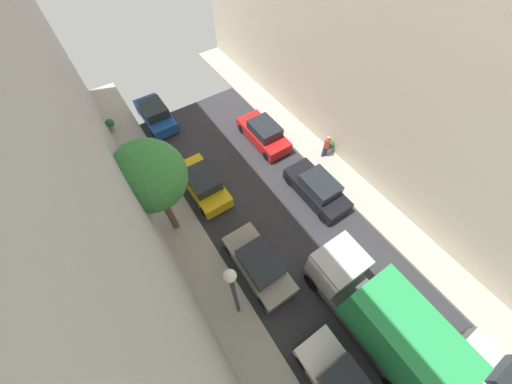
{
  "coord_description": "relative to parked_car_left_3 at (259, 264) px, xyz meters",
  "views": [
    {
      "loc": [
        -5.35,
        -1.57,
        13.78
      ],
      "look_at": [
        -0.34,
        5.91,
        0.5
      ],
      "focal_mm": 19.03,
      "sensor_mm": 36.0,
      "label": 1
    }
  ],
  "objects": [
    {
      "name": "sidewalk_left",
      "position": [
        -2.3,
        -2.12,
        -0.64
      ],
      "size": [
        2.0,
        44.0,
        0.15
      ],
      "primitive_type": "cube",
      "color": "#A8A399",
      "rests_on": "ground"
    },
    {
      "name": "parked_car_left_5",
      "position": [
        0.0,
        13.36,
        0.0
      ],
      "size": [
        1.78,
        4.2,
        1.57
      ],
      "color": "#194799",
      "rests_on": "ground"
    },
    {
      "name": "parked_car_right_3",
      "position": [
        5.4,
        7.39,
        0.0
      ],
      "size": [
        1.78,
        4.2,
        1.57
      ],
      "color": "red",
      "rests_on": "ground"
    },
    {
      "name": "parked_car_left_3",
      "position": [
        0.0,
        0.0,
        0.0
      ],
      "size": [
        1.78,
        4.2,
        1.57
      ],
      "color": "gray",
      "rests_on": "ground"
    },
    {
      "name": "lamp_post",
      "position": [
        -1.9,
        -1.11,
        3.0
      ],
      "size": [
        0.44,
        0.44,
        5.41
      ],
      "color": "#333338",
      "rests_on": "sidewalk_left"
    },
    {
      "name": "street_tree_0",
      "position": [
        -2.5,
        4.56,
        4.0
      ],
      "size": [
        3.17,
        3.17,
        6.19
      ],
      "color": "brown",
      "rests_on": "sidewalk_left"
    },
    {
      "name": "delivery_truck",
      "position": [
        2.7,
        -4.9,
        1.07
      ],
      "size": [
        2.26,
        6.6,
        3.38
      ],
      "color": "#4C4C51",
      "rests_on": "ground"
    },
    {
      "name": "ground",
      "position": [
        2.7,
        -2.12,
        -0.72
      ],
      "size": [
        32.0,
        32.0,
        0.0
      ],
      "primitive_type": "plane",
      "color": "#2D2D33"
    },
    {
      "name": "potted_plant_1",
      "position": [
        -2.9,
        11.08,
        0.0
      ],
      "size": [
        0.7,
        0.7,
        1.04
      ],
      "color": "#B2A899",
      "rests_on": "sidewalk_left"
    },
    {
      "name": "sidewalk_right",
      "position": [
        7.7,
        -2.12,
        -0.64
      ],
      "size": [
        2.0,
        44.0,
        0.15
      ],
      "primitive_type": "cube",
      "color": "#A8A399",
      "rests_on": "ground"
    },
    {
      "name": "potted_plant_2",
      "position": [
        8.41,
        4.07,
        -0.1
      ],
      "size": [
        0.54,
        0.54,
        0.9
      ],
      "color": "#B2A899",
      "rests_on": "sidewalk_right"
    },
    {
      "name": "parked_car_right_2",
      "position": [
        5.4,
        1.86,
        0.0
      ],
      "size": [
        1.78,
        4.2,
        1.57
      ],
      "color": "black",
      "rests_on": "ground"
    },
    {
      "name": "potted_plant_3",
      "position": [
        -3.02,
        14.25,
        -0.06
      ],
      "size": [
        0.57,
        0.57,
        0.88
      ],
      "color": "#B2A899",
      "rests_on": "sidewalk_left"
    },
    {
      "name": "parked_car_left_4",
      "position": [
        0.0,
        5.93,
        0.0
      ],
      "size": [
        1.78,
        4.2,
        1.57
      ],
      "color": "gold",
      "rests_on": "ground"
    },
    {
      "name": "pedestrian",
      "position": [
        7.91,
        3.95,
        0.35
      ],
      "size": [
        0.4,
        0.36,
        1.72
      ],
      "color": "#2D334C",
      "rests_on": "sidewalk_right"
    }
  ]
}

